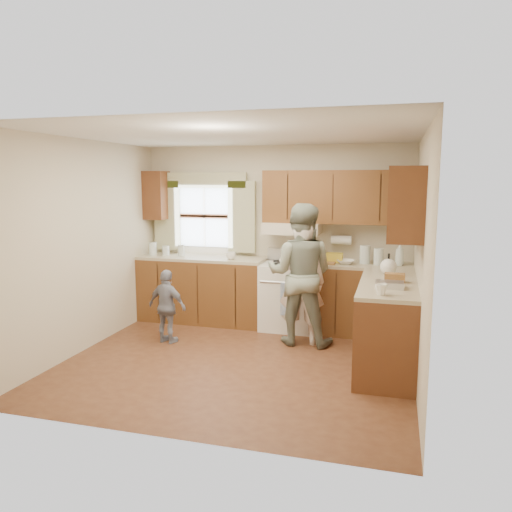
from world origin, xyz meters
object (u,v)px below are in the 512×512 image
(woman_left, at_px, (301,281))
(child, at_px, (167,307))
(stove, at_px, (290,295))
(woman_right, at_px, (300,274))

(woman_left, distance_m, child, 1.70)
(stove, distance_m, child, 1.70)
(woman_left, bearing_deg, stove, -66.62)
(woman_left, height_order, child, woman_left)
(woman_right, relative_size, child, 1.88)
(stove, relative_size, child, 1.15)
(woman_left, relative_size, child, 1.69)
(stove, xyz_separation_m, woman_right, (0.24, -0.59, 0.41))
(stove, height_order, woman_left, woman_left)
(woman_left, distance_m, woman_right, 0.09)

